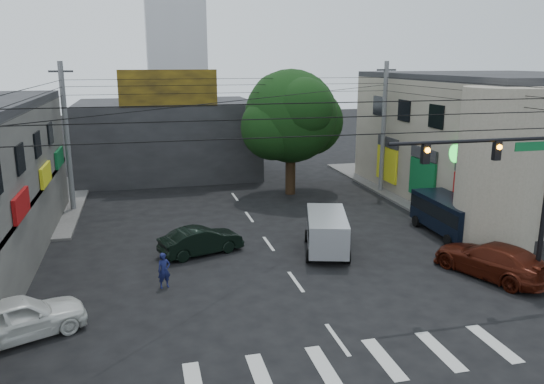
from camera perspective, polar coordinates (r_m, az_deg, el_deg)
name	(u,v)px	position (r m, az deg, el deg)	size (l,w,h in m)	color
ground	(310,302)	(21.32, 4.13, -11.69)	(160.00, 160.00, 0.00)	black
sidewalk_far_right	(457,179)	(44.45, 19.25, 1.29)	(16.00, 16.00, 0.15)	#514F4C
building_right	(503,139)	(39.78, 23.59, 5.25)	(14.00, 18.00, 8.00)	gray
corner_column	(499,169)	(28.51, 23.19, 2.28)	(4.00, 4.00, 8.00)	gray
building_far	(167,138)	(44.72, -11.18, 5.69)	(14.00, 10.00, 6.00)	#232326
billboard	(168,88)	(39.44, -11.09, 10.91)	(7.00, 0.30, 2.60)	olive
street_tree	(291,117)	(36.84, 2.04, 8.11)	(6.40, 6.40, 8.70)	black
traffic_gantry	(513,177)	(22.57, 24.46, 1.49)	(7.10, 0.35, 7.20)	black
utility_pole_far_left	(67,138)	(34.84, -21.19, 5.40)	(0.32, 0.32, 9.20)	#59595B
utility_pole_far_right	(384,128)	(38.32, 11.91, 6.73)	(0.32, 0.32, 9.20)	#59595B
dark_sedan	(201,241)	(26.20, -7.64, -5.21)	(4.30, 2.62, 1.34)	black
white_compact	(17,318)	(20.31, -25.71, -12.12)	(4.80, 3.40, 1.52)	silver
maroon_sedan	(492,260)	(25.23, 22.58, -6.75)	(3.88, 5.65, 1.52)	#3F1209
silver_minivan	(327,234)	(26.26, 5.90, -4.47)	(3.01, 4.75, 1.90)	#A0A2A7
navy_van	(449,217)	(30.17, 18.46, -2.56)	(2.06, 5.12, 2.03)	black
traffic_officer	(164,270)	(22.67, -11.53, -8.26)	(0.63, 0.50, 1.50)	#141947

